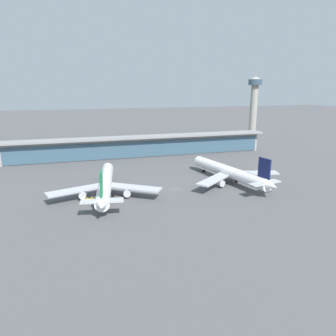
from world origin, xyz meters
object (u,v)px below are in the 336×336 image
(airliner_left_stand, at_px, (105,184))
(service_truck_near_nose_yellow, at_px, (88,199))
(airliner_centre_stand, at_px, (230,172))
(service_truck_under_wing_blue, at_px, (126,194))
(control_tower, at_px, (254,103))
(service_truck_mid_apron_olive, at_px, (245,178))

(airliner_left_stand, bearing_deg, service_truck_near_nose_yellow, -150.94)
(airliner_centre_stand, height_order, service_truck_under_wing_blue, airliner_centre_stand)
(service_truck_under_wing_blue, distance_m, control_tower, 183.87)
(service_truck_near_nose_yellow, height_order, service_truck_mid_apron_olive, service_truck_near_nose_yellow)
(control_tower, bearing_deg, airliner_left_stand, -141.68)
(airliner_left_stand, relative_size, service_truck_under_wing_blue, 22.29)
(airliner_left_stand, xyz_separation_m, service_truck_mid_apron_olive, (74.78, 4.12, -4.74))
(airliner_centre_stand, relative_size, service_truck_under_wing_blue, 22.18)
(service_truck_under_wing_blue, relative_size, service_truck_mid_apron_olive, 1.04)
(airliner_centre_stand, xyz_separation_m, service_truck_near_nose_yellow, (-72.97, -6.77, -4.81))
(service_truck_under_wing_blue, bearing_deg, control_tower, 40.94)
(airliner_left_stand, distance_m, airliner_centre_stand, 64.78)
(service_truck_mid_apron_olive, distance_m, control_tower, 135.91)
(service_truck_near_nose_yellow, bearing_deg, airliner_left_stand, 29.06)
(airliner_left_stand, bearing_deg, control_tower, 38.32)
(service_truck_under_wing_blue, xyz_separation_m, control_tower, (136.58, 118.47, 33.46))
(control_tower, bearing_deg, service_truck_under_wing_blue, -139.06)
(airliner_left_stand, distance_m, service_truck_near_nose_yellow, 10.57)
(service_truck_under_wing_blue, bearing_deg, airliner_centre_stand, 5.69)
(airliner_left_stand, bearing_deg, airliner_centre_stand, 1.95)
(airliner_left_stand, height_order, service_truck_under_wing_blue, airliner_left_stand)
(service_truck_mid_apron_olive, xyz_separation_m, control_tower, (70.90, 111.01, 33.46))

